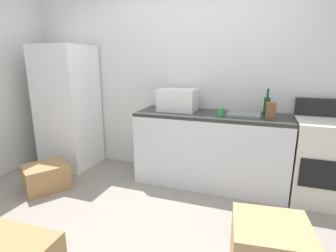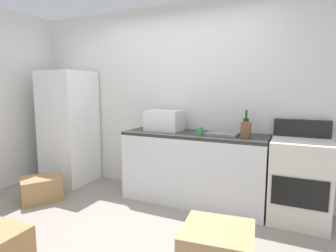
# 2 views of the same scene
# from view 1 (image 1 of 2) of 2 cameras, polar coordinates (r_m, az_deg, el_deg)

# --- Properties ---
(ground_plane) EXTENTS (6.00, 6.00, 0.00)m
(ground_plane) POSITION_cam_1_polar(r_m,az_deg,el_deg) (2.52, -3.93, -22.73)
(ground_plane) COLOR gray
(wall_back) EXTENTS (5.00, 0.10, 2.60)m
(wall_back) POSITION_cam_1_polar(r_m,az_deg,el_deg) (3.50, 5.93, 10.57)
(wall_back) COLOR silver
(wall_back) RESTS_ON ground_plane
(kitchen_counter) EXTENTS (1.80, 0.60, 0.90)m
(kitchen_counter) POSITION_cam_1_polar(r_m,az_deg,el_deg) (3.27, 9.23, -5.04)
(kitchen_counter) COLOR silver
(kitchen_counter) RESTS_ON ground_plane
(refrigerator) EXTENTS (0.68, 0.66, 1.72)m
(refrigerator) POSITION_cam_1_polar(r_m,az_deg,el_deg) (4.00, -20.97, 3.80)
(refrigerator) COLOR white
(refrigerator) RESTS_ON ground_plane
(stove_oven) EXTENTS (0.60, 0.61, 1.10)m
(stove_oven) POSITION_cam_1_polar(r_m,az_deg,el_deg) (3.30, 30.70, -6.42)
(stove_oven) COLOR silver
(stove_oven) RESTS_ON ground_plane
(microwave) EXTENTS (0.46, 0.34, 0.27)m
(microwave) POSITION_cam_1_polar(r_m,az_deg,el_deg) (3.28, 2.15, 5.74)
(microwave) COLOR white
(microwave) RESTS_ON kitchen_counter
(sink_basin) EXTENTS (0.36, 0.32, 0.03)m
(sink_basin) POSITION_cam_1_polar(r_m,az_deg,el_deg) (3.10, 16.26, 2.45)
(sink_basin) COLOR slate
(sink_basin) RESTS_ON kitchen_counter
(wine_bottle) EXTENTS (0.07, 0.07, 0.30)m
(wine_bottle) POSITION_cam_1_polar(r_m,az_deg,el_deg) (3.24, 20.80, 4.27)
(wine_bottle) COLOR #193F1E
(wine_bottle) RESTS_ON kitchen_counter
(coffee_mug) EXTENTS (0.08, 0.08, 0.10)m
(coffee_mug) POSITION_cam_1_polar(r_m,az_deg,el_deg) (2.97, 11.48, 2.95)
(coffee_mug) COLOR #338C4C
(coffee_mug) RESTS_ON kitchen_counter
(knife_block) EXTENTS (0.10, 0.10, 0.18)m
(knife_block) POSITION_cam_1_polar(r_m,az_deg,el_deg) (3.00, 21.58, 3.10)
(knife_block) COLOR brown
(knife_block) RESTS_ON kitchen_counter
(cardboard_box_large) EXTENTS (0.59, 0.62, 0.31)m
(cardboard_box_large) POSITION_cam_1_polar(r_m,az_deg,el_deg) (3.51, -25.14, -10.05)
(cardboard_box_large) COLOR #A37A4C
(cardboard_box_large) RESTS_ON ground_plane
(cardboard_box_small) EXTENTS (0.57, 0.53, 0.43)m
(cardboard_box_small) POSITION_cam_1_polar(r_m,az_deg,el_deg) (2.13, 21.34, -24.31)
(cardboard_box_small) COLOR tan
(cardboard_box_small) RESTS_ON ground_plane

